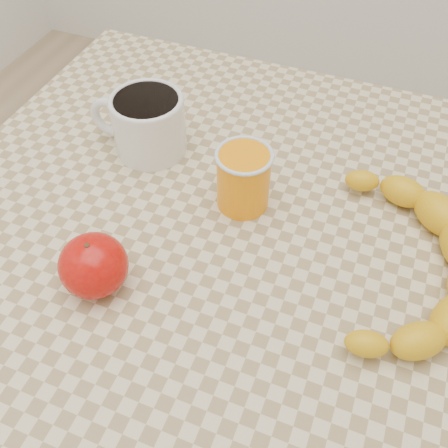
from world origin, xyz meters
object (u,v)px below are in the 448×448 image
(orange_juice_glass, at_px, (243,178))
(coffee_mug, at_px, (147,122))
(apple, at_px, (94,265))
(banana, at_px, (409,259))
(table, at_px, (224,274))

(orange_juice_glass, bearing_deg, coffee_mug, 161.68)
(apple, bearing_deg, banana, 23.89)
(table, height_order, coffee_mug, coffee_mug)
(table, relative_size, apple, 9.59)
(coffee_mug, xyz_separation_m, apple, (0.05, -0.24, -0.01))
(apple, bearing_deg, orange_juice_glass, 58.95)
(apple, xyz_separation_m, banana, (0.32, 0.14, -0.01))
(coffee_mug, distance_m, orange_juice_glass, 0.17)
(banana, bearing_deg, table, -176.20)
(table, bearing_deg, banana, 5.92)
(orange_juice_glass, bearing_deg, banana, -10.15)
(coffee_mug, relative_size, orange_juice_glass, 1.72)
(table, distance_m, apple, 0.20)
(table, xyz_separation_m, coffee_mug, (-0.16, 0.12, 0.13))
(apple, bearing_deg, coffee_mug, 102.86)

